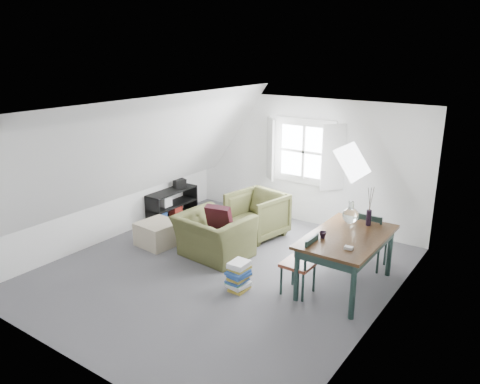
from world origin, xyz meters
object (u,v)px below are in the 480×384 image
Objects in this scene: armchair_near at (214,256)px; dining_chair_near at (301,263)px; armchair_far at (257,236)px; ottoman at (158,234)px; dining_table at (347,242)px; magazine_stack at (239,276)px; media_shelf at (171,206)px; dining_chair_far at (371,239)px.

dining_chair_near is (1.78, -0.29, 0.48)m from armchair_near.
ottoman is at bearing -121.09° from armchair_far.
dining_table is 3.84× the size of magazine_stack.
ottoman is 0.69× the size of dining_chair_near.
ottoman is at bearing -172.73° from dining_table.
armchair_near is 1.18m from armchair_far.
dining_chair_near is at bearing 27.31° from magazine_stack.
dining_table reaches higher than media_shelf.
dining_table is 1.42× the size of media_shelf.
armchair_far is at bearing -6.62° from dining_chair_far.
armchair_near is 1.25× the size of dining_chair_near.
dining_chair_far is at bearing 85.17° from dining_table.
armchair_near is at bearing 145.24° from magazine_stack.
dining_chair_near reaches higher than armchair_near.
dining_table is at bearing -168.02° from armchair_near.
magazine_stack is at bearing -53.17° from armchair_far.
dining_chair_far reaches higher than armchair_far.
dining_chair_near is (-0.45, -0.55, -0.24)m from dining_table.
media_shelf is at bearing -162.23° from armchair_far.
ottoman is 0.38× the size of dining_table.
magazine_stack is (-0.79, -0.41, -0.26)m from dining_chair_near.
armchair_far is 0.56× the size of dining_table.
dining_chair_far reaches higher than ottoman.
dining_table reaches higher than magazine_stack.
dining_chair_far is 2.25m from magazine_stack.
ottoman is 2.93m from dining_chair_near.
dining_chair_far is 4.18m from media_shelf.
dining_table is 1.82× the size of dining_chair_near.
dining_table is 1.77× the size of dining_chair_far.
dining_chair_near is at bearing -2.02° from ottoman.
dining_chair_far reaches higher than dining_chair_near.
dining_table is at bearing 7.49° from ottoman.
dining_chair_near is (-0.52, -1.40, -0.01)m from dining_chair_far.
armchair_near is 2.64× the size of magazine_stack.
dining_table reaches higher than armchair_far.
dining_chair_near reaches higher than magazine_stack.
media_shelf is (-3.65, 1.23, -0.21)m from dining_chair_near.
dining_table is at bearing -9.86° from media_shelf.
dining_chair_far is (3.44, 1.30, 0.28)m from ottoman.
dining_chair_far is (2.31, 1.12, 0.49)m from armchair_near.
dining_table reaches higher than ottoman.
dining_chair_near is at bearing -29.72° from armchair_far.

